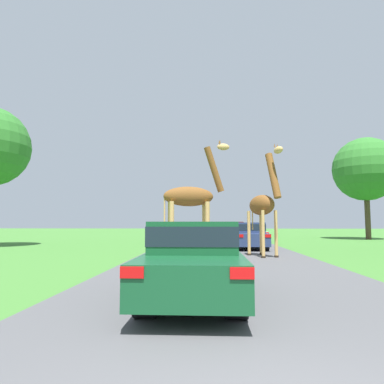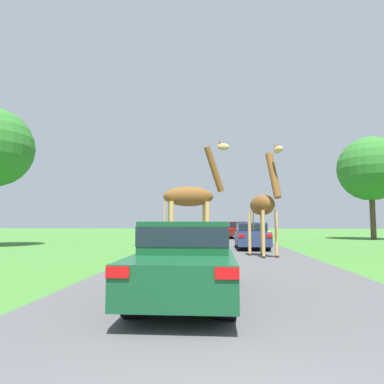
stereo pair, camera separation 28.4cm
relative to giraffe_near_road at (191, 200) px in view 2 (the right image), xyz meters
name	(u,v)px [view 2 (the right image)]	position (x,y,z in m)	size (l,w,h in m)	color
road	(219,239)	(1.35, 17.19, -2.46)	(7.53, 120.00, 0.00)	#4C4C4F
giraffe_near_road	(191,200)	(0.00, 0.00, 0.00)	(2.97, 1.22, 5.15)	tan
giraffe_companion	(264,203)	(3.16, 0.57, -0.13)	(1.43, 2.53, 4.79)	tan
car_lead_maroon	(187,257)	(0.48, -7.76, -1.65)	(1.77, 4.78, 1.51)	#144C28
car_queue_right	(252,235)	(3.05, 4.99, -1.69)	(1.72, 3.99, 1.49)	navy
car_queue_left	(238,229)	(3.08, 18.03, -1.64)	(1.80, 4.67, 1.55)	#561914
car_far_ahead	(254,233)	(3.88, 10.98, -1.74)	(1.82, 4.40, 1.37)	silver
car_verge_right	(183,232)	(-1.64, 13.59, -1.78)	(1.95, 4.19, 1.27)	black
car_rear_follower	(181,234)	(-1.18, 7.37, -1.69)	(1.97, 4.63, 1.42)	silver
tree_right_cluster	(371,169)	(14.60, 16.01, 3.70)	(5.59, 5.59, 8.98)	#4C3828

